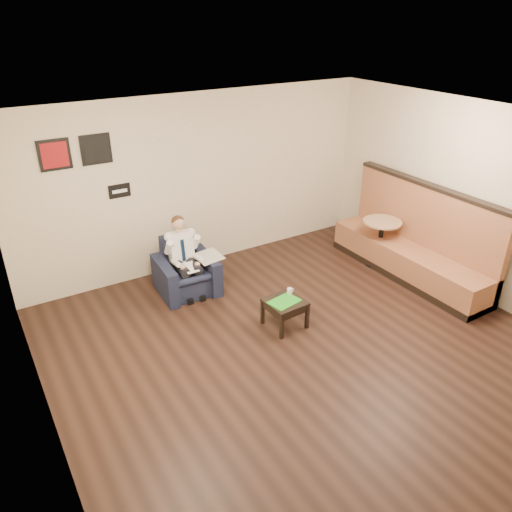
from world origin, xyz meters
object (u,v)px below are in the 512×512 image
armchair (186,267)px  smartphone (281,295)px  seated_man (188,261)px  coffee_mug (290,291)px  side_table (285,313)px  cafe_table (380,243)px  green_folder (284,302)px  banquette (412,234)px

armchair → smartphone: size_ratio=6.79×
seated_man → coffee_mug: 1.61m
coffee_mug → smartphone: (-0.12, 0.03, -0.04)m
seated_man → side_table: size_ratio=2.29×
seated_man → cafe_table: 3.24m
side_table → green_folder: green_folder is taller
banquette → coffee_mug: bearing=-179.1°
banquette → smartphone: bearing=-179.8°
coffee_mug → banquette: (2.36, 0.04, 0.29)m
armchair → seated_man: bearing=-90.0°
cafe_table → side_table: bearing=-164.0°
banquette → side_table: bearing=-176.5°
side_table → banquette: size_ratio=0.17×
armchair → coffee_mug: size_ratio=10.01×
green_folder → banquette: banquette is taller
coffee_mug → smartphone: coffee_mug is taller
seated_man → green_folder: size_ratio=2.80×
armchair → green_folder: (0.72, -1.56, -0.00)m
coffee_mug → side_table: bearing=-143.2°
armchair → side_table: bearing=-60.6°
coffee_mug → smartphone: bearing=166.0°
smartphone → banquette: bearing=7.1°
seated_man → smartphone: 1.52m
armchair → coffee_mug: 1.69m
green_folder → smartphone: 0.17m
green_folder → banquette: (2.54, 0.17, 0.33)m
seated_man → armchair: bearing=90.0°
seated_man → side_table: seated_man is taller
side_table → green_folder: (-0.03, -0.02, 0.20)m
side_table → smartphone: size_ratio=3.93×
coffee_mug → banquette: banquette is taller
green_folder → coffee_mug: 0.23m
armchair → banquette: bearing=-19.5°
side_table → coffee_mug: size_ratio=5.79×
side_table → coffee_mug: coffee_mug is taller
green_folder → coffee_mug: size_ratio=4.74×
side_table → green_folder: 0.21m
armchair → banquette: (3.26, -1.39, 0.33)m
coffee_mug → banquette: size_ratio=0.03×
green_folder → banquette: bearing=3.9°
smartphone → coffee_mug: bearing=-7.1°
smartphone → banquette: (2.48, 0.01, 0.33)m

